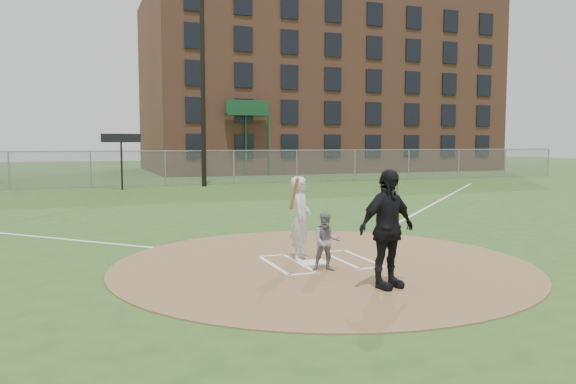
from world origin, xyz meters
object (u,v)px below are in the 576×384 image
object	(u,v)px
umpire	(387,229)
catcher	(327,241)
home_plate	(315,263)
batter_at_plate	(301,218)

from	to	relation	value
umpire	catcher	bearing A→B (deg)	91.48
catcher	umpire	distance (m)	1.61
home_plate	catcher	size ratio (longest dim) A/B	0.44
umpire	batter_at_plate	size ratio (longest dim) A/B	1.12
home_plate	catcher	bearing A→B (deg)	-93.04
home_plate	umpire	world-z (taller)	umpire
catcher	home_plate	bearing A→B (deg)	102.02
umpire	batter_at_plate	distance (m)	2.59
home_plate	catcher	distance (m)	0.85
batter_at_plate	catcher	bearing A→B (deg)	-83.73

